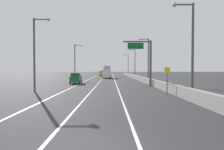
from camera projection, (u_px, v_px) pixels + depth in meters
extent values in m
plane|color=#2D2D30|center=(109.00, 77.00, 71.37)|extent=(320.00, 320.00, 0.00)
cube|color=silver|center=(91.00, 79.00, 62.34)|extent=(0.16, 130.00, 0.00)
cube|color=silver|center=(102.00, 79.00, 62.36)|extent=(0.16, 130.00, 0.00)
cube|color=silver|center=(114.00, 79.00, 62.39)|extent=(0.16, 130.00, 0.00)
cube|color=gray|center=(142.00, 79.00, 47.42)|extent=(0.60, 120.00, 1.10)
cylinder|color=#47474C|center=(151.00, 63.00, 33.84)|extent=(0.36, 0.36, 7.50)
cube|color=#47474C|center=(137.00, 42.00, 33.73)|extent=(4.50, 0.20, 0.20)
cube|color=#0C5923|center=(136.00, 46.00, 33.63)|extent=(2.60, 0.10, 1.00)
cylinder|color=#4C4C51|center=(167.00, 84.00, 22.85)|extent=(0.10, 0.10, 2.40)
cube|color=yellow|center=(167.00, 70.00, 22.77)|extent=(0.60, 0.04, 0.60)
cylinder|color=#4C4C51|center=(193.00, 51.00, 20.05)|extent=(0.24, 0.24, 9.17)
cube|color=#4C4C51|center=(184.00, 5.00, 19.92)|extent=(1.80, 0.12, 0.12)
sphere|color=beige|center=(174.00, 5.00, 19.91)|extent=(0.44, 0.44, 0.44)
cylinder|color=#4C4C51|center=(148.00, 61.00, 42.97)|extent=(0.24, 0.24, 9.17)
cube|color=#4C4C51|center=(144.00, 39.00, 42.84)|extent=(1.80, 0.12, 0.12)
sphere|color=beige|center=(140.00, 39.00, 42.83)|extent=(0.44, 0.44, 0.44)
cylinder|color=#4C4C51|center=(135.00, 64.00, 65.89)|extent=(0.24, 0.24, 9.17)
cube|color=#4C4C51|center=(132.00, 50.00, 65.76)|extent=(1.80, 0.12, 0.12)
sphere|color=beige|center=(129.00, 50.00, 65.75)|extent=(0.44, 0.44, 0.44)
cylinder|color=#4C4C51|center=(128.00, 65.00, 88.81)|extent=(0.24, 0.24, 9.17)
cube|color=#4C4C51|center=(126.00, 55.00, 88.68)|extent=(1.80, 0.12, 0.12)
sphere|color=beige|center=(124.00, 55.00, 88.67)|extent=(0.44, 0.44, 0.44)
cylinder|color=#4C4C51|center=(34.00, 55.00, 25.92)|extent=(0.24, 0.24, 9.17)
cube|color=#4C4C51|center=(41.00, 19.00, 25.81)|extent=(1.80, 0.12, 0.12)
sphere|color=beige|center=(48.00, 19.00, 25.81)|extent=(0.44, 0.44, 0.44)
cylinder|color=#4C4C51|center=(75.00, 62.00, 53.43)|extent=(0.24, 0.24, 9.17)
cube|color=#4C4C51|center=(78.00, 45.00, 53.31)|extent=(1.80, 0.12, 0.12)
sphere|color=beige|center=(82.00, 45.00, 53.32)|extent=(0.44, 0.44, 0.44)
cube|color=white|center=(102.00, 73.00, 101.60)|extent=(1.88, 4.77, 1.08)
cube|color=#96969E|center=(102.00, 72.00, 101.10)|extent=(1.65, 2.15, 0.60)
cylinder|color=black|center=(101.00, 74.00, 103.55)|extent=(0.22, 0.68, 0.68)
cylinder|color=black|center=(104.00, 74.00, 103.56)|extent=(0.22, 0.68, 0.68)
cylinder|color=black|center=(100.00, 74.00, 99.68)|extent=(0.22, 0.68, 0.68)
cylinder|color=black|center=(104.00, 74.00, 99.69)|extent=(0.22, 0.68, 0.68)
cube|color=red|center=(101.00, 74.00, 95.04)|extent=(1.92, 4.21, 0.94)
cube|color=maroon|center=(101.00, 72.00, 94.61)|extent=(1.64, 1.92, 0.60)
cylinder|color=black|center=(100.00, 75.00, 96.66)|extent=(0.24, 0.69, 0.68)
cylinder|color=black|center=(103.00, 75.00, 96.72)|extent=(0.24, 0.69, 0.68)
cylinder|color=black|center=(100.00, 75.00, 93.40)|extent=(0.24, 0.69, 0.68)
cylinder|color=black|center=(103.00, 75.00, 93.46)|extent=(0.24, 0.69, 0.68)
cube|color=#196033|center=(76.00, 79.00, 40.55)|extent=(1.96, 4.65, 1.14)
cube|color=#1C4633|center=(76.00, 75.00, 40.06)|extent=(1.67, 2.11, 0.60)
cylinder|color=black|center=(73.00, 81.00, 42.38)|extent=(0.24, 0.69, 0.68)
cylinder|color=black|center=(81.00, 81.00, 42.44)|extent=(0.24, 0.69, 0.68)
cylinder|color=black|center=(70.00, 82.00, 38.69)|extent=(0.24, 0.69, 0.68)
cylinder|color=black|center=(79.00, 82.00, 38.75)|extent=(0.24, 0.69, 0.68)
cube|color=gold|center=(102.00, 74.00, 87.51)|extent=(1.98, 4.76, 1.14)
cube|color=olive|center=(101.00, 72.00, 87.01)|extent=(1.67, 2.17, 0.60)
cylinder|color=black|center=(100.00, 75.00, 89.44)|extent=(0.24, 0.69, 0.68)
cylinder|color=black|center=(104.00, 75.00, 89.39)|extent=(0.24, 0.69, 0.68)
cylinder|color=black|center=(99.00, 75.00, 85.65)|extent=(0.24, 0.69, 0.68)
cylinder|color=black|center=(103.00, 75.00, 85.60)|extent=(0.24, 0.69, 0.68)
cube|color=silver|center=(107.00, 73.00, 65.66)|extent=(2.62, 7.73, 2.30)
cube|color=gray|center=(107.00, 68.00, 67.30)|extent=(2.16, 1.75, 1.10)
cylinder|color=black|center=(104.00, 76.00, 68.85)|extent=(0.25, 1.01, 1.00)
cylinder|color=black|center=(111.00, 76.00, 68.80)|extent=(0.25, 1.01, 1.00)
cylinder|color=black|center=(103.00, 77.00, 62.59)|extent=(0.25, 1.01, 1.00)
cylinder|color=black|center=(110.00, 77.00, 62.54)|extent=(0.25, 1.01, 1.00)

